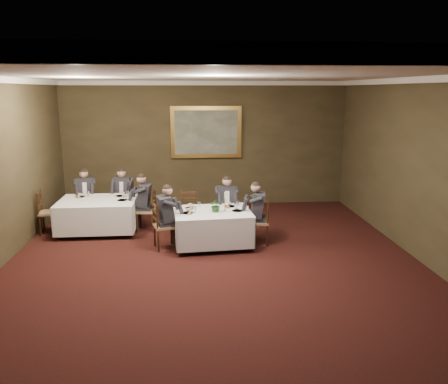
{
  "coord_description": "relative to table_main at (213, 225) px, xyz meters",
  "views": [
    {
      "loc": [
        -0.4,
        -7.38,
        3.25
      ],
      "look_at": [
        0.27,
        1.57,
        1.15
      ],
      "focal_mm": 35.0,
      "sensor_mm": 36.0,
      "label": 1
    }
  ],
  "objects": [
    {
      "name": "crown_molding",
      "position": [
        -0.02,
        -1.47,
        2.99
      ],
      "size": [
        8.0,
        10.0,
        0.12
      ],
      "color": "white",
      "rests_on": "back_wall"
    },
    {
      "name": "chair_main_backleft",
      "position": [
        -0.5,
        0.79,
        -0.17
      ],
      "size": [
        0.45,
        0.43,
        1.0
      ],
      "rotation": [
        0.0,
        0.0,
        3.13
      ],
      "color": "olive",
      "rests_on": "ground"
    },
    {
      "name": "chair_main_endright",
      "position": [
        1.02,
        0.08,
        -0.17
      ],
      "size": [
        0.49,
        0.51,
        1.0
      ],
      "rotation": [
        0.0,
        0.0,
        1.39
      ],
      "color": "olive",
      "rests_on": "ground"
    },
    {
      "name": "diner_sec_backright",
      "position": [
        -2.15,
        2.06,
        0.06
      ],
      "size": [
        0.49,
        0.55,
        1.35
      ],
      "rotation": [
        0.0,
        0.0,
        2.94
      ],
      "color": "black",
      "rests_on": "chair_sec_backright"
    },
    {
      "name": "diner_main_backright",
      "position": [
        0.37,
        0.85,
        0.06
      ],
      "size": [
        0.43,
        0.49,
        1.35
      ],
      "rotation": [
        0.0,
        0.0,
        3.16
      ],
      "color": "black",
      "rests_on": "chair_main_backright"
    },
    {
      "name": "table_main",
      "position": [
        0.0,
        0.0,
        0.0
      ],
      "size": [
        1.71,
        1.36,
        0.67
      ],
      "rotation": [
        0.0,
        0.0,
        0.08
      ],
      "color": "black",
      "rests_on": "ground"
    },
    {
      "name": "chair_sec_backright",
      "position": [
        -2.15,
        2.07,
        -0.17
      ],
      "size": [
        0.51,
        0.5,
        1.0
      ],
      "rotation": [
        0.0,
        0.0,
        2.94
      ],
      "color": "olive",
      "rests_on": "ground"
    },
    {
      "name": "chair_main_backright",
      "position": [
        0.36,
        0.86,
        -0.17
      ],
      "size": [
        0.45,
        0.43,
        1.0
      ],
      "rotation": [
        0.0,
        0.0,
        3.16
      ],
      "color": "olive",
      "rests_on": "ground"
    },
    {
      "name": "chair_sec_endleft",
      "position": [
        -3.75,
        1.15,
        -0.17
      ],
      "size": [
        0.46,
        0.48,
        1.0
      ],
      "rotation": [
        0.0,
        0.0,
        -1.47
      ],
      "color": "olive",
      "rests_on": "ground"
    },
    {
      "name": "place_setting_table_second",
      "position": [
        -3.05,
        1.55,
        0.35
      ],
      "size": [
        0.33,
        0.31,
        0.14
      ],
      "color": "white",
      "rests_on": "table_second"
    },
    {
      "name": "place_setting_table_main",
      "position": [
        -0.41,
        0.33,
        0.35
      ],
      "size": [
        0.33,
        0.31,
        0.14
      ],
      "color": "white",
      "rests_on": "table_main"
    },
    {
      "name": "diner_main_endright",
      "position": [
        1.01,
        0.08,
        0.06
      ],
      "size": [
        0.54,
        0.48,
        1.35
      ],
      "rotation": [
        0.0,
        0.0,
        1.39
      ],
      "color": "black",
      "rests_on": "chair_main_endright"
    },
    {
      "name": "diner_main_endleft",
      "position": [
        -1.01,
        -0.08,
        0.06
      ],
      "size": [
        0.57,
        0.52,
        1.35
      ],
      "rotation": [
        0.0,
        0.0,
        -1.29
      ],
      "color": "black",
      "rests_on": "chair_main_endleft"
    },
    {
      "name": "back_wall",
      "position": [
        -0.02,
        3.53,
        1.3
      ],
      "size": [
        8.0,
        0.1,
        3.5
      ],
      "primitive_type": "cube",
      "color": "#322C19",
      "rests_on": "ground"
    },
    {
      "name": "candlestick",
      "position": [
        0.26,
        0.02,
        0.47
      ],
      "size": [
        0.06,
        0.06,
        0.42
      ],
      "color": "#AC8334",
      "rests_on": "table_main"
    },
    {
      "name": "centerpiece",
      "position": [
        0.07,
        -0.06,
        0.47
      ],
      "size": [
        0.28,
        0.25,
        0.31
      ],
      "primitive_type": "imported",
      "rotation": [
        0.0,
        0.0,
        0.04
      ],
      "color": "#2D5926",
      "rests_on": "table_main"
    },
    {
      "name": "ceiling",
      "position": [
        -0.02,
        -1.47,
        3.05
      ],
      "size": [
        8.0,
        10.0,
        0.1
      ],
      "primitive_type": "cube",
      "color": "silver",
      "rests_on": "back_wall"
    },
    {
      "name": "ground",
      "position": [
        -0.02,
        -1.47,
        -0.45
      ],
      "size": [
        10.0,
        10.0,
        0.0
      ],
      "primitive_type": "plane",
      "color": "black",
      "rests_on": "ground"
    },
    {
      "name": "front_wall",
      "position": [
        -0.02,
        -6.47,
        1.3
      ],
      "size": [
        8.0,
        0.1,
        3.5
      ],
      "primitive_type": "cube",
      "color": "#322C19",
      "rests_on": "ground"
    },
    {
      "name": "table_second",
      "position": [
        -2.62,
        1.16,
        0.0
      ],
      "size": [
        1.79,
        1.36,
        0.67
      ],
      "rotation": [
        0.0,
        0.0,
        0.01
      ],
      "color": "black",
      "rests_on": "ground"
    },
    {
      "name": "diner_sec_endright",
      "position": [
        -1.51,
        1.16,
        0.06
      ],
      "size": [
        0.52,
        0.45,
        1.35
      ],
      "rotation": [
        0.0,
        0.0,
        1.47
      ],
      "color": "black",
      "rests_on": "chair_sec_endright"
    },
    {
      "name": "chair_sec_endright",
      "position": [
        -1.5,
        1.16,
        -0.17
      ],
      "size": [
        0.46,
        0.48,
        1.0
      ],
      "rotation": [
        0.0,
        0.0,
        1.47
      ],
      "color": "olive",
      "rests_on": "ground"
    },
    {
      "name": "chair_sec_backleft",
      "position": [
        -3.11,
        2.06,
        -0.17
      ],
      "size": [
        0.52,
        0.5,
        1.0
      ],
      "rotation": [
        0.0,
        0.0,
        3.35
      ],
      "color": "olive",
      "rests_on": "ground"
    },
    {
      "name": "right_wall",
      "position": [
        3.98,
        -1.47,
        1.3
      ],
      "size": [
        0.1,
        10.0,
        3.5
      ],
      "primitive_type": "cube",
      "color": "#322C19",
      "rests_on": "ground"
    },
    {
      "name": "painting",
      "position": [
        -0.0,
        3.46,
        1.65
      ],
      "size": [
        1.98,
        0.09,
        1.44
      ],
      "color": "gold",
      "rests_on": "back_wall"
    },
    {
      "name": "chair_main_endleft",
      "position": [
        -1.02,
        -0.08,
        -0.17
      ],
      "size": [
        0.53,
        0.54,
        1.0
      ],
      "rotation": [
        0.0,
        0.0,
        -1.29
      ],
      "color": "olive",
      "rests_on": "ground"
    },
    {
      "name": "diner_sec_backleft",
      "position": [
        -3.11,
        2.05,
        0.06
      ],
      "size": [
        0.49,
        0.55,
        1.35
      ],
      "rotation": [
        0.0,
        0.0,
        3.35
      ],
      "color": "black",
      "rests_on": "chair_sec_backleft"
    }
  ]
}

